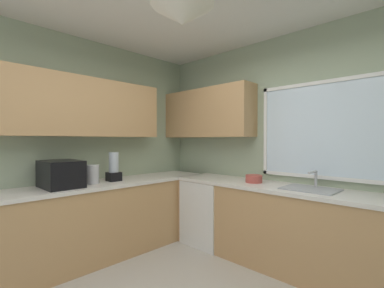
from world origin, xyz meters
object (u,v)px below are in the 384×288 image
(kettle, at_px, (93,174))
(bowl, at_px, (254,179))
(dishwasher, at_px, (210,211))
(blender_appliance, at_px, (114,168))
(microwave, at_px, (61,174))
(sink_assembly, at_px, (310,188))

(kettle, height_order, bowl, kettle)
(dishwasher, relative_size, blender_appliance, 2.36)
(dishwasher, bearing_deg, microwave, -111.03)
(kettle, xyz_separation_m, bowl, (1.30, 1.40, -0.07))
(microwave, relative_size, sink_assembly, 0.92)
(bowl, height_order, blender_appliance, blender_appliance)
(kettle, bearing_deg, blender_appliance, 94.07)
(bowl, bearing_deg, blender_appliance, -139.82)
(dishwasher, xyz_separation_m, sink_assembly, (1.32, 0.04, 0.48))
(blender_appliance, bearing_deg, dishwasher, 58.73)
(microwave, xyz_separation_m, kettle, (0.02, 0.35, -0.03))
(sink_assembly, bearing_deg, bowl, -179.36)
(microwave, relative_size, bowl, 2.42)
(dishwasher, relative_size, sink_assembly, 1.63)
(dishwasher, height_order, microwave, microwave)
(kettle, bearing_deg, sink_assembly, 35.57)
(sink_assembly, xyz_separation_m, blender_appliance, (-1.98, -1.12, 0.15))
(microwave, distance_m, kettle, 0.35)
(sink_assembly, bearing_deg, dishwasher, -178.38)
(kettle, relative_size, blender_appliance, 0.61)
(kettle, bearing_deg, dishwasher, 64.92)
(dishwasher, relative_size, kettle, 3.84)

